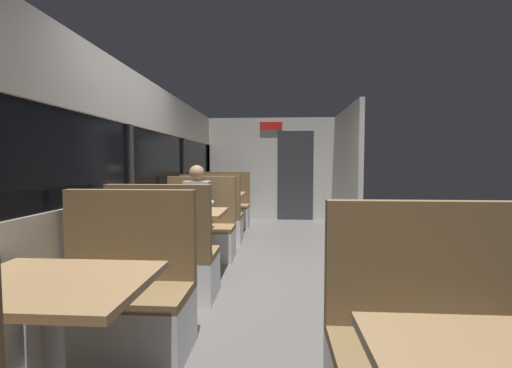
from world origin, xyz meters
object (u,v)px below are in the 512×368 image
bench_mid_window_facing_end (165,264)px  bench_front_aisle_facing_entry (431,367)px  seated_passenger (198,219)px  coffee_cup_primary (209,191)px  bench_far_window_facing_entry (226,210)px  bench_near_window_facing_entry (121,304)px  bench_far_window_facing_end (212,222)px  dining_table_near_window (52,301)px  dining_table_mid_window (185,220)px  dining_table_far_window (220,199)px  coffee_cup_secondary (201,208)px  bench_mid_window_facing_entry (199,234)px

bench_mid_window_facing_end → bench_front_aisle_facing_entry: size_ratio=1.00×
seated_passenger → coffee_cup_primary: bearing=96.4°
bench_far_window_facing_entry → coffee_cup_primary: (-0.18, -0.81, 0.46)m
bench_near_window_facing_entry → bench_far_window_facing_end: same height
bench_far_window_facing_end → seated_passenger: size_ratio=0.87×
dining_table_near_window → dining_table_mid_window: same height
dining_table_far_window → bench_far_window_facing_end: size_ratio=0.82×
dining_table_near_window → dining_table_far_window: (0.00, 4.63, 0.00)m
bench_far_window_facing_end → coffee_cup_secondary: size_ratio=12.22×
bench_far_window_facing_entry → bench_front_aisle_facing_entry: bearing=-71.1°
bench_mid_window_facing_end → bench_far_window_facing_entry: bearing=90.0°
dining_table_near_window → coffee_cup_primary: coffee_cup_primary is taller
dining_table_far_window → seated_passenger: size_ratio=0.71×
dining_table_near_window → coffee_cup_secondary: bearing=85.1°
bench_far_window_facing_entry → bench_mid_window_facing_entry: bearing=-90.0°
bench_near_window_facing_entry → bench_mid_window_facing_end: same height
dining_table_mid_window → bench_far_window_facing_entry: bearing=90.0°
bench_mid_window_facing_end → seated_passenger: bearing=90.0°
bench_far_window_facing_entry → coffee_cup_primary: size_ratio=12.22×
seated_passenger → coffee_cup_secondary: (0.20, -0.66, 0.25)m
dining_table_far_window → coffee_cup_secondary: size_ratio=10.00×
bench_far_window_facing_end → bench_far_window_facing_entry: bearing=90.0°
bench_far_window_facing_entry → seated_passenger: size_ratio=0.87×
coffee_cup_secondary → bench_front_aisle_facing_entry: bearing=-53.8°
bench_far_window_facing_end → bench_front_aisle_facing_entry: 4.23m
bench_mid_window_facing_entry → bench_mid_window_facing_end: bearing=-90.0°
bench_mid_window_facing_entry → bench_far_window_facing_end: same height
dining_table_far_window → bench_mid_window_facing_entry: bearing=-90.0°
dining_table_far_window → bench_mid_window_facing_end: bearing=-90.0°
seated_passenger → coffee_cup_secondary: bearing=-73.5°
bench_mid_window_facing_end → dining_table_near_window: bearing=-90.0°
seated_passenger → bench_front_aisle_facing_entry: bearing=-57.8°
dining_table_near_window → dining_table_far_window: same height
coffee_cup_secondary → bench_far_window_facing_end: bearing=96.8°
bench_near_window_facing_entry → bench_far_window_facing_end: bearing=90.0°
dining_table_far_window → bench_front_aisle_facing_entry: bearing=-68.4°
dining_table_near_window → bench_mid_window_facing_entry: bench_mid_window_facing_entry is taller
bench_mid_window_facing_end → coffee_cup_secondary: bearing=73.5°
bench_near_window_facing_entry → coffee_cup_secondary: bearing=82.9°
bench_mid_window_facing_entry → bench_front_aisle_facing_entry: (1.79, -2.91, 0.00)m
bench_mid_window_facing_entry → bench_far_window_facing_end: (0.00, 0.92, 0.00)m
bench_mid_window_facing_end → coffee_cup_primary: (-0.18, 2.90, 0.46)m
bench_mid_window_facing_end → coffee_cup_primary: 2.94m
dining_table_near_window → bench_near_window_facing_entry: 0.77m
seated_passenger → bench_mid_window_facing_entry: bearing=90.0°
bench_mid_window_facing_end → coffee_cup_secondary: bench_mid_window_facing_end is taller
dining_table_mid_window → bench_mid_window_facing_entry: 0.77m
dining_table_far_window → bench_far_window_facing_end: bearing=-90.0°
dining_table_mid_window → bench_front_aisle_facing_entry: bench_front_aisle_facing_entry is taller
dining_table_mid_window → seated_passenger: size_ratio=0.71×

